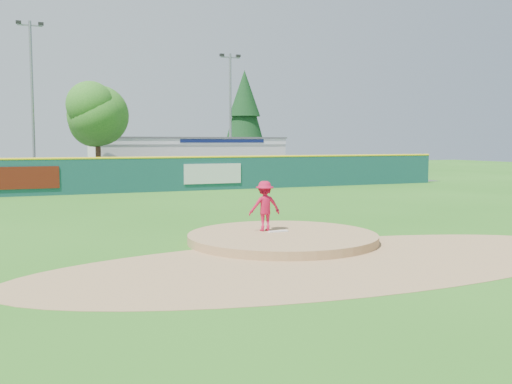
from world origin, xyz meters
name	(u,v)px	position (x,y,z in m)	size (l,w,h in m)	color
ground	(282,242)	(0.00, 0.00, 0.00)	(120.00, 120.00, 0.00)	#286B19
pitchers_mound	(282,242)	(0.00, 0.00, 0.00)	(5.50, 5.50, 0.50)	#9E774C
pitching_rubber	(278,231)	(0.00, 0.30, 0.27)	(0.60, 0.15, 0.04)	white
infield_dirt_arc	(335,262)	(0.00, -3.00, 0.01)	(15.40, 15.40, 0.01)	#9E774C
parking_lot	(124,182)	(0.00, 27.00, 0.01)	(44.00, 16.00, 0.02)	#38383A
pitcher	(265,206)	(-0.27, 0.69, 1.00)	(0.96, 0.55, 1.49)	#B90F35
van	(201,175)	(4.30, 21.84, 0.73)	(2.35, 5.11, 1.42)	silver
pool_building_grp	(185,157)	(6.00, 31.99, 1.66)	(15.20, 8.20, 3.31)	silver
fence_banners	(124,176)	(-1.48, 17.92, 1.00)	(14.19, 0.04, 1.20)	#5D180D
outfield_fence	(150,173)	(0.00, 18.00, 1.09)	(40.00, 0.14, 2.07)	#144443
deciduous_tree	(97,117)	(-2.00, 25.00, 4.55)	(5.60, 5.60, 7.36)	#382314
conifer_tree	(245,114)	(13.00, 36.00, 5.54)	(4.40, 4.40, 9.50)	#382314
light_pole_left	(32,95)	(-6.00, 27.00, 6.05)	(1.75, 0.25, 11.00)	gray
light_pole_right	(230,109)	(9.00, 29.00, 5.54)	(1.75, 0.25, 10.00)	gray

